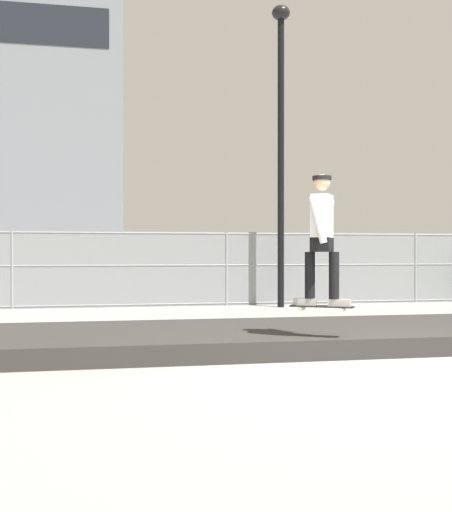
{
  "coord_description": "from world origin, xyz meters",
  "views": [
    {
      "loc": [
        -3.26,
        -6.42,
        1.32
      ],
      "look_at": [
        -0.87,
        5.28,
        1.26
      ],
      "focal_mm": 45.31,
      "sensor_mm": 36.0,
      "label": 1
    }
  ],
  "objects_px": {
    "street_lamp": "(281,122)",
    "skater": "(322,232)",
    "skateboard": "(322,307)",
    "parked_car_near": "(79,270)"
  },
  "relations": [
    {
      "from": "skateboard",
      "to": "street_lamp",
      "type": "xyz_separation_m",
      "value": [
        1.64,
        7.41,
        3.89
      ]
    },
    {
      "from": "street_lamp",
      "to": "skater",
      "type": "bearing_deg",
      "value": -102.49
    },
    {
      "from": "skater",
      "to": "street_lamp",
      "type": "distance_m",
      "value": 8.14
    },
    {
      "from": "skateboard",
      "to": "skater",
      "type": "height_order",
      "value": "skater"
    },
    {
      "from": "street_lamp",
      "to": "parked_car_near",
      "type": "height_order",
      "value": "street_lamp"
    },
    {
      "from": "skater",
      "to": "parked_car_near",
      "type": "xyz_separation_m",
      "value": [
        -3.23,
        10.65,
        -0.75
      ]
    },
    {
      "from": "skateboard",
      "to": "parked_car_near",
      "type": "bearing_deg",
      "value": 106.85
    },
    {
      "from": "skateboard",
      "to": "parked_car_near",
      "type": "distance_m",
      "value": 11.13
    },
    {
      "from": "skateboard",
      "to": "skater",
      "type": "relative_size",
      "value": 0.47
    },
    {
      "from": "skateboard",
      "to": "skater",
      "type": "distance_m",
      "value": 0.95
    }
  ]
}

